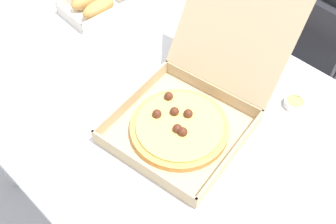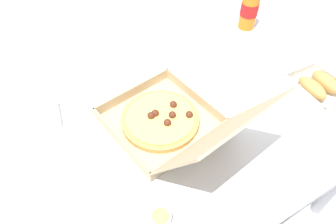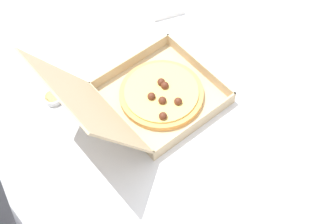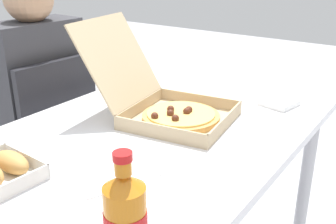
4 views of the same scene
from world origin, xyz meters
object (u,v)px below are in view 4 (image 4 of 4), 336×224
pizza_box_open (168,106)px  paper_menu (115,172)px  cola_bottle (126,222)px  bread_side_box (0,169)px  napkin_pile (279,103)px  dipping_sauce_cup (144,90)px  diner_person (32,88)px  chair (46,136)px

pizza_box_open → paper_menu: (-0.36, -0.09, -0.05)m
paper_menu → cola_bottle: bearing=-112.8°
bread_side_box → paper_menu: bearing=-49.3°
bread_side_box → napkin_pile: bearing=-23.0°
napkin_pile → paper_menu: bearing=166.8°
bread_side_box → dipping_sauce_cup: (0.71, 0.12, -0.01)m
diner_person → napkin_pile: diner_person is taller
pizza_box_open → cola_bottle: bearing=-151.3°
bread_side_box → dipping_sauce_cup: 0.72m
pizza_box_open → dipping_sauce_cup: (0.17, 0.23, -0.04)m
chair → paper_menu: 0.84m
paper_menu → pizza_box_open: bearing=35.9°
chair → dipping_sauce_cup: 0.50m
napkin_pile → chair: bearing=111.0°
pizza_box_open → cola_bottle: (-0.59, -0.33, 0.05)m
bread_side_box → chair: bearing=44.4°
pizza_box_open → napkin_pile: (0.33, -0.25, -0.04)m
napkin_pile → diner_person: bearing=109.6°
bread_side_box → cola_bottle: (-0.05, -0.44, 0.07)m
chair → cola_bottle: bearing=-121.2°
cola_bottle → paper_menu: 0.34m
cola_bottle → paper_menu: (0.23, 0.23, -0.09)m
diner_person → bread_side_box: bearing=-132.8°
chair → dipping_sauce_cup: size_ratio=14.82×
diner_person → dipping_sauce_cup: (0.18, -0.46, 0.03)m
chair → paper_menu: (-0.35, -0.73, 0.23)m
chair → diner_person: (0.00, 0.06, 0.21)m
chair → napkin_pile: chair is taller
chair → pizza_box_open: size_ratio=1.62×
napkin_pile → dipping_sauce_cup: (-0.16, 0.49, 0.00)m
cola_bottle → dipping_sauce_cup: cola_bottle is taller
chair → napkin_pile: (0.34, -0.89, 0.24)m
chair → napkin_pile: 0.98m
diner_person → napkin_pile: bearing=-70.4°
cola_bottle → napkin_pile: (0.93, 0.07, -0.08)m
diner_person → bread_side_box: size_ratio=5.80×
pizza_box_open → napkin_pile: size_ratio=4.66×
pizza_box_open → diner_person: bearing=90.5°
pizza_box_open → bread_side_box: pizza_box_open is taller
bread_side_box → cola_bottle: bearing=-96.5°
pizza_box_open → chair: bearing=90.9°
bread_side_box → dipping_sauce_cup: bearing=9.4°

